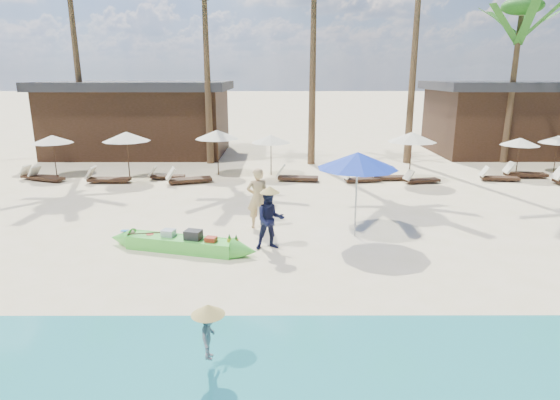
{
  "coord_description": "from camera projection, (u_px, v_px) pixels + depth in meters",
  "views": [
    {
      "loc": [
        0.4,
        -11.05,
        4.78
      ],
      "look_at": [
        0.43,
        2.0,
        1.23
      ],
      "focal_mm": 30.0,
      "sensor_mm": 36.0,
      "label": 1
    }
  ],
  "objects": [
    {
      "name": "ground",
      "position": [
        263.0,
        267.0,
        11.92
      ],
      "size": [
        240.0,
        240.0,
        0.0
      ],
      "primitive_type": "plane",
      "color": "#FFE5BC",
      "rests_on": "ground"
    },
    {
      "name": "palm_6",
      "position": [
        520.0,
        27.0,
        24.1
      ],
      "size": [
        2.08,
        2.08,
        8.51
      ],
      "color": "brown",
      "rests_on": "ground"
    },
    {
      "name": "green_canoe",
      "position": [
        181.0,
        243.0,
        12.96
      ],
      "size": [
        4.85,
        1.59,
        0.63
      ],
      "rotation": [
        0.0,
        0.0,
        -0.26
      ],
      "color": "#52E144",
      "rests_on": "ground"
    },
    {
      "name": "tourist",
      "position": [
        258.0,
        198.0,
        14.73
      ],
      "size": [
        0.76,
        0.55,
        1.94
      ],
      "primitive_type": "imported",
      "rotation": [
        0.0,
        0.0,
        3.26
      ],
      "color": "tan",
      "rests_on": "ground"
    },
    {
      "name": "resort_parasol_6",
      "position": [
        271.0,
        139.0,
        22.21
      ],
      "size": [
        1.89,
        1.89,
        1.94
      ],
      "color": "#371F16",
      "rests_on": "ground"
    },
    {
      "name": "pavilion_east",
      "position": [
        504.0,
        117.0,
        28.25
      ],
      "size": [
        8.8,
        6.6,
        4.3
      ],
      "color": "#371F16",
      "rests_on": "ground"
    },
    {
      "name": "lounger_4_left",
      "position": [
        106.0,
        178.0,
        20.99
      ],
      "size": [
        1.94,
        0.61,
        0.66
      ],
      "rotation": [
        0.0,
        0.0,
        -0.01
      ],
      "color": "#371F16",
      "rests_on": "ground"
    },
    {
      "name": "wet_sand_strip",
      "position": [
        253.0,
        399.0,
        7.09
      ],
      "size": [
        240.0,
        4.5,
        0.01
      ],
      "primitive_type": "cube",
      "color": "tan",
      "rests_on": "ground"
    },
    {
      "name": "pavilion_west",
      "position": [
        140.0,
        117.0,
        28.21
      ],
      "size": [
        10.8,
        6.6,
        4.3
      ],
      "color": "#371F16",
      "rests_on": "ground"
    },
    {
      "name": "resort_parasol_5",
      "position": [
        217.0,
        134.0,
        22.21
      ],
      "size": [
        2.11,
        2.11,
        2.17
      ],
      "color": "#371F16",
      "rests_on": "ground"
    },
    {
      "name": "resort_parasol_3",
      "position": [
        52.0,
        139.0,
        22.04
      ],
      "size": [
        1.9,
        1.9,
        1.95
      ],
      "color": "#371F16",
      "rests_on": "ground"
    },
    {
      "name": "lounger_7_left",
      "position": [
        387.0,
        176.0,
        21.48
      ],
      "size": [
        1.72,
        0.62,
        0.58
      ],
      "rotation": [
        0.0,
        0.0,
        0.06
      ],
      "color": "#371F16",
      "rests_on": "ground"
    },
    {
      "name": "resort_parasol_7",
      "position": [
        412.0,
        137.0,
        20.85
      ],
      "size": [
        2.17,
        2.17,
        2.24
      ],
      "color": "#371F16",
      "rests_on": "ground"
    },
    {
      "name": "lounger_3_right",
      "position": [
        45.0,
        177.0,
        21.33
      ],
      "size": [
        1.79,
        1.08,
        0.58
      ],
      "rotation": [
        0.0,
        0.0,
        -0.35
      ],
      "color": "#371F16",
      "rests_on": "ground"
    },
    {
      "name": "resort_parasol_9",
      "position": [
        558.0,
        139.0,
        22.67
      ],
      "size": [
        1.79,
        1.79,
        1.85
      ],
      "color": "#371F16",
      "rests_on": "ground"
    },
    {
      "name": "lounger_5_left",
      "position": [
        187.0,
        179.0,
        20.85
      ],
      "size": [
        2.09,
        1.21,
        0.68
      ],
      "rotation": [
        0.0,
        0.0,
        0.32
      ],
      "color": "#371F16",
      "rests_on": "ground"
    },
    {
      "name": "vendor_green",
      "position": [
        270.0,
        220.0,
        12.95
      ],
      "size": [
        0.93,
        0.79,
        1.69
      ],
      "primitive_type": "imported",
      "rotation": [
        0.0,
        0.0,
        0.2
      ],
      "color": "#15183A",
      "rests_on": "ground"
    },
    {
      "name": "resort_parasol_8",
      "position": [
        520.0,
        142.0,
        22.04
      ],
      "size": [
        1.78,
        1.78,
        1.83
      ],
      "color": "#371F16",
      "rests_on": "ground"
    },
    {
      "name": "resort_parasol_4",
      "position": [
        126.0,
        137.0,
        21.21
      ],
      "size": [
        2.15,
        2.15,
        2.21
      ],
      "color": "#371F16",
      "rests_on": "ground"
    },
    {
      "name": "lounger_6_left",
      "position": [
        295.0,
        177.0,
        21.31
      ],
      "size": [
        1.97,
        0.82,
        0.65
      ],
      "rotation": [
        0.0,
        0.0,
        -0.12
      ],
      "color": "#371F16",
      "rests_on": "ground"
    },
    {
      "name": "lounger_4_right",
      "position": [
        165.0,
        175.0,
        21.71
      ],
      "size": [
        1.63,
        0.54,
        0.55
      ],
      "rotation": [
        0.0,
        0.0,
        0.02
      ],
      "color": "#371F16",
      "rests_on": "ground"
    },
    {
      "name": "lounger_9_left",
      "position": [
        523.0,
        173.0,
        21.99
      ],
      "size": [
        1.98,
        0.69,
        0.66
      ],
      "rotation": [
        0.0,
        0.0,
        -0.04
      ],
      "color": "#371F16",
      "rests_on": "ground"
    },
    {
      "name": "lounger_7_right",
      "position": [
        420.0,
        179.0,
        20.9
      ],
      "size": [
        1.71,
        0.88,
        0.56
      ],
      "rotation": [
        0.0,
        0.0,
        0.24
      ],
      "color": "#371F16",
      "rests_on": "ground"
    },
    {
      "name": "lounger_8_left",
      "position": [
        497.0,
        177.0,
        21.37
      ],
      "size": [
        1.77,
        0.71,
        0.58
      ],
      "rotation": [
        0.0,
        0.0,
        -0.11
      ],
      "color": "#371F16",
      "rests_on": "ground"
    },
    {
      "name": "blue_umbrella",
      "position": [
        358.0,
        160.0,
        13.63
      ],
      "size": [
        2.38,
        2.38,
        2.56
      ],
      "color": "#99999E",
      "rests_on": "ground"
    },
    {
      "name": "lounger_3_left",
      "position": [
        37.0,
        175.0,
        21.64
      ],
      "size": [
        1.81,
        0.91,
        0.59
      ],
      "rotation": [
        0.0,
        0.0,
        -0.23
      ],
      "color": "#371F16",
      "rests_on": "ground"
    },
    {
      "name": "vendor_yellow",
      "position": [
        209.0,
        335.0,
        7.7
      ],
      "size": [
        0.35,
        0.57,
        0.86
      ],
      "primitive_type": "imported",
      "rotation": [
        0.0,
        0.0,
        1.53
      ],
      "color": "gray",
      "rests_on": "ground"
    },
    {
      "name": "lounger_6_right",
      "position": [
        360.0,
        178.0,
        21.08
      ],
      "size": [
        1.7,
        0.79,
        0.56
      ],
      "rotation": [
        0.0,
        0.0,
        0.18
      ],
      "color": "#371F16",
      "rests_on": "ground"
    }
  ]
}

